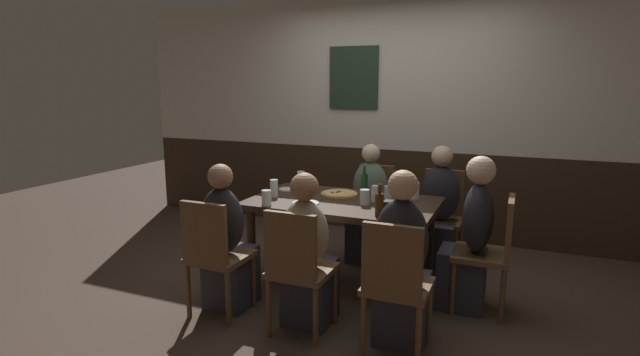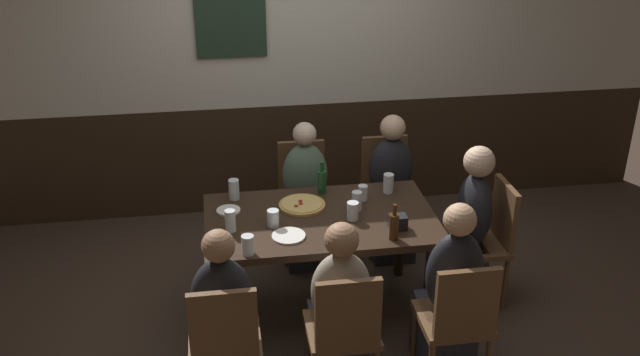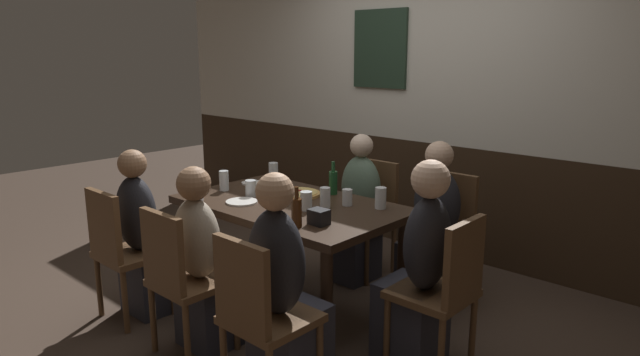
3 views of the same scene
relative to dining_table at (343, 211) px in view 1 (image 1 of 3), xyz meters
The scene contains 29 objects.
ground_plane 0.65m from the dining_table, ahead, with size 12.00×12.00×0.00m, color #423328.
wall_back 1.77m from the dining_table, 90.11° to the left, with size 6.40×0.13×2.60m.
dining_table is the anchor object (origin of this frame).
chair_head_east 1.18m from the dining_table, ahead, with size 0.40×0.40×0.88m.
chair_mid_far 0.88m from the dining_table, 90.00° to the left, with size 0.40×0.40×0.88m.
chair_left_near 1.10m from the dining_table, 127.40° to the right, with size 0.40×0.40×0.88m.
chair_right_near 1.10m from the dining_table, 52.60° to the right, with size 0.40×0.40×0.88m.
chair_right_far 1.10m from the dining_table, 52.60° to the left, with size 0.40×0.40×0.88m.
chair_mid_near 0.88m from the dining_table, 90.00° to the right, with size 0.40×0.40×0.88m.
person_head_east 1.02m from the dining_table, ahead, with size 0.37×0.34×1.17m.
person_mid_far 0.73m from the dining_table, 90.00° to the left, with size 0.34×0.37×1.11m.
person_left_near 0.98m from the dining_table, 133.34° to the right, with size 0.34×0.37×1.11m.
person_right_near 0.98m from the dining_table, 46.74° to the right, with size 0.34×0.37×1.16m.
person_right_far 0.98m from the dining_table, 46.70° to the left, with size 0.34×0.37×1.13m.
person_mid_near 0.73m from the dining_table, 90.00° to the right, with size 0.34×0.37×1.10m.
pizza 0.22m from the dining_table, 120.11° to the left, with size 0.31×0.31×0.03m.
pint_glass_amber 0.61m from the dining_table, 28.73° to the left, with size 0.07×0.07×0.14m.
highball_clear 0.40m from the dining_table, 31.51° to the left, with size 0.07×0.07×0.11m.
tumbler_water 0.30m from the dining_table, 13.47° to the left, with size 0.07×0.07×0.13m.
beer_glass_half 0.61m from the dining_table, behind, with size 0.07×0.07×0.14m.
pint_glass_pale 0.35m from the dining_table, 166.61° to the right, with size 0.08×0.08×0.11m.
beer_glass_tall 0.25m from the dining_table, 16.56° to the right, with size 0.08×0.08×0.12m.
pint_glass_stout 0.64m from the dining_table, 141.91° to the right, with size 0.08×0.08×0.12m.
tumbler_short 0.66m from the dining_table, 147.18° to the left, with size 0.07×0.07×0.14m.
beer_bottle_green 0.40m from the dining_table, 79.48° to the left, with size 0.06×0.06×0.23m.
beer_bottle_brown 0.56m from the dining_table, 40.66° to the right, with size 0.06×0.06×0.24m.
plate_white_large 0.34m from the dining_table, 136.28° to the right, with size 0.21×0.21×0.01m, color white.
plate_white_small 0.62m from the dining_table, 163.72° to the left, with size 0.16×0.16×0.01m, color white.
condiment_caddy 0.53m from the dining_table, 25.82° to the right, with size 0.11×0.09×0.09m, color black.
Camera 1 is at (1.31, -3.59, 1.68)m, focal length 27.12 mm.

